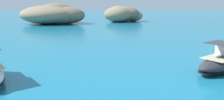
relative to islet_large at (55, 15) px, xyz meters
name	(u,v)px	position (x,y,z in m)	size (l,w,h in m)	color
islet_large	(55,15)	(0.00, 0.00, 0.00)	(24.03, 20.24, 6.67)	#84755B
islet_small	(122,14)	(23.30, 5.01, -0.21)	(16.81, 15.03, 5.55)	#9E8966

